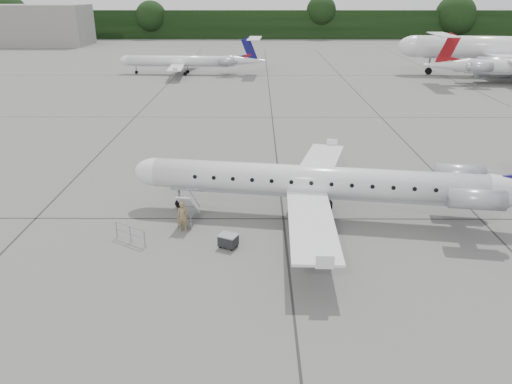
# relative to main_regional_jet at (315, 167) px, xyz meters

# --- Properties ---
(ground) EXTENTS (320.00, 320.00, 0.00)m
(ground) POSITION_rel_main_regional_jet_xyz_m (2.13, -3.11, -3.29)
(ground) COLOR slate
(ground) RESTS_ON ground
(treeline) EXTENTS (260.00, 4.00, 8.00)m
(treeline) POSITION_rel_main_regional_jet_xyz_m (2.13, 126.89, 0.71)
(treeline) COLOR black
(treeline) RESTS_ON ground
(terminal_building) EXTENTS (40.00, 14.00, 10.00)m
(terminal_building) POSITION_rel_main_regional_jet_xyz_m (-67.87, 106.89, 1.71)
(terminal_building) COLOR gray
(terminal_building) RESTS_ON ground
(main_regional_jet) EXTENTS (28.15, 22.15, 6.57)m
(main_regional_jet) POSITION_rel_main_regional_jet_xyz_m (0.00, 0.00, 0.00)
(main_regional_jet) COLOR silver
(main_regional_jet) RESTS_ON ground
(airstair) EXTENTS (1.17, 2.26, 2.06)m
(airstair) POSITION_rel_main_regional_jet_xyz_m (-7.62, -0.89, -2.26)
(airstair) COLOR silver
(airstair) RESTS_ON ground
(passenger) EXTENTS (0.68, 0.46, 1.83)m
(passenger) POSITION_rel_main_regional_jet_xyz_m (-7.81, -2.10, -2.37)
(passenger) COLOR olive
(passenger) RESTS_ON ground
(safety_railing) EXTENTS (1.90, 1.25, 1.00)m
(safety_railing) POSITION_rel_main_regional_jet_xyz_m (-10.56, -3.55, -2.79)
(safety_railing) COLOR gray
(safety_railing) RESTS_ON ground
(baggage_cart) EXTENTS (1.18, 1.09, 0.82)m
(baggage_cart) POSITION_rel_main_regional_jet_xyz_m (-5.06, -4.09, -2.88)
(baggage_cart) COLOR black
(baggage_cart) RESTS_ON ground
(bg_narrowbody) EXTENTS (38.20, 29.63, 12.67)m
(bg_narrowbody) POSITION_rel_main_regional_jet_xyz_m (36.50, 56.35, 3.05)
(bg_narrowbody) COLOR silver
(bg_narrowbody) RESTS_ON ground
(bg_regional_left) EXTENTS (24.29, 18.17, 6.12)m
(bg_regional_left) POSITION_rel_main_regional_jet_xyz_m (-16.49, 57.78, -0.23)
(bg_regional_left) COLOR silver
(bg_regional_left) RESTS_ON ground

